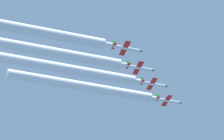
% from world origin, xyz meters
% --- Properties ---
extents(jet_lead, '(9.12, 13.28, 3.19)m').
position_xyz_m(jet_lead, '(-18.07, 16.51, 153.28)').
color(jet_lead, silver).
extents(jet_second_echelon, '(9.12, 13.28, 3.19)m').
position_xyz_m(jet_second_echelon, '(-5.76, 4.98, 151.84)').
color(jet_second_echelon, silver).
extents(jet_third_echelon, '(9.12, 13.28, 3.19)m').
position_xyz_m(jet_third_echelon, '(5.78, -5.14, 150.06)').
color(jet_third_echelon, silver).
extents(jet_fourth_echelon, '(9.12, 13.28, 3.19)m').
position_xyz_m(jet_fourth_echelon, '(18.35, -14.90, 148.49)').
color(jet_fourth_echelon, silver).
extents(smoke_trail_lead, '(4.08, 66.67, 4.08)m').
position_xyz_m(smoke_trail_lead, '(-18.07, -22.85, 153.25)').
color(smoke_trail_lead, white).
extents(smoke_trail_second_echelon, '(4.08, 73.11, 4.08)m').
position_xyz_m(smoke_trail_second_echelon, '(-5.76, -37.60, 151.80)').
color(smoke_trail_second_echelon, white).
extents(smoke_trail_third_echelon, '(4.08, 68.89, 4.08)m').
position_xyz_m(smoke_trail_third_echelon, '(5.78, -45.61, 150.03)').
color(smoke_trail_third_echelon, white).
extents(smoke_trail_fourth_echelon, '(4.08, 84.17, 4.08)m').
position_xyz_m(smoke_trail_fourth_echelon, '(18.35, -63.00, 148.46)').
color(smoke_trail_fourth_echelon, white).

